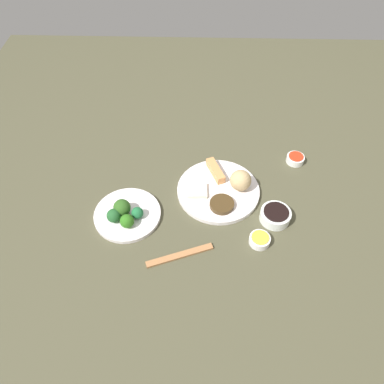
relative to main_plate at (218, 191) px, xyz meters
name	(u,v)px	position (x,y,z in m)	size (l,w,h in m)	color
tabletop	(218,197)	(0.00, -0.01, -0.02)	(2.20, 2.20, 0.02)	#494732
main_plate	(218,191)	(0.00, 0.00, 0.00)	(0.28, 0.28, 0.02)	white
rice_scoop	(241,180)	(0.07, 0.01, 0.04)	(0.07, 0.07, 0.07)	tan
spring_roll	(216,171)	(-0.01, 0.07, 0.02)	(0.11, 0.03, 0.03)	tan
crab_rangoon_wonton	(197,190)	(-0.07, -0.01, 0.01)	(0.07, 0.06, 0.01)	beige
stir_fry_heap	(222,204)	(0.01, -0.07, 0.02)	(0.08, 0.08, 0.02)	#433018
broccoli_plate	(128,215)	(-0.30, -0.11, 0.00)	(0.22, 0.22, 0.01)	white
broccoli_floret_0	(137,213)	(-0.26, -0.12, 0.03)	(0.04, 0.04, 0.04)	#1F6737
broccoli_floret_1	(122,208)	(-0.31, -0.11, 0.03)	(0.06, 0.06, 0.06)	#2D5A1E
broccoli_floret_2	(127,221)	(-0.29, -0.16, 0.03)	(0.04, 0.04, 0.04)	#2D6B1B
broccoli_floret_4	(114,216)	(-0.33, -0.14, 0.03)	(0.05, 0.05, 0.05)	#225628
soy_sauce_bowl	(275,216)	(0.18, -0.11, 0.01)	(0.10, 0.10, 0.04)	white
soy_sauce_bowl_liquid	(276,212)	(0.18, -0.11, 0.03)	(0.08, 0.08, 0.00)	black
sauce_ramekin_hot_mustard	(260,240)	(0.12, -0.20, 0.00)	(0.07, 0.07, 0.02)	white
sauce_ramekin_hot_mustard_liquid	(260,237)	(0.12, -0.20, 0.02)	(0.05, 0.05, 0.00)	yellow
sauce_ramekin_sweet_and_sour	(295,159)	(0.29, 0.16, 0.00)	(0.07, 0.07, 0.02)	white
sauce_ramekin_sweet_and_sour_liquid	(296,156)	(0.29, 0.16, 0.02)	(0.05, 0.05, 0.00)	red
chopsticks_pair	(180,255)	(-0.12, -0.26, 0.00)	(0.21, 0.02, 0.01)	#AC7345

